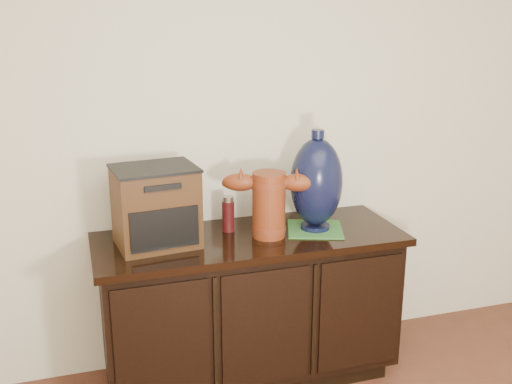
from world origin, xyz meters
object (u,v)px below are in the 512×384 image
object	(u,v)px
tv_radio	(156,206)
lamp_base	(316,183)
spray_can	(228,214)
sideboard	(250,306)
terracotta_vessel	(269,201)

from	to	relation	value
tv_radio	lamp_base	xyz separation A→B (m)	(0.76, -0.04, 0.06)
lamp_base	spray_can	distance (m)	0.45
lamp_base	spray_can	size ratio (longest dim) A/B	2.78
spray_can	sideboard	bearing A→B (deg)	-49.45
sideboard	spray_can	distance (m)	0.47
terracotta_vessel	tv_radio	bearing A→B (deg)	-167.18
spray_can	terracotta_vessel	bearing A→B (deg)	-37.61
sideboard	spray_can	world-z (taller)	spray_can
terracotta_vessel	lamp_base	size ratio (longest dim) A/B	0.90
spray_can	tv_radio	bearing A→B (deg)	-167.85
sideboard	lamp_base	distance (m)	0.69
lamp_base	spray_can	xyz separation A→B (m)	(-0.40, 0.11, -0.15)
terracotta_vessel	tv_radio	world-z (taller)	tv_radio
terracotta_vessel	spray_can	xyz separation A→B (m)	(-0.16, 0.13, -0.09)
sideboard	terracotta_vessel	distance (m)	0.55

